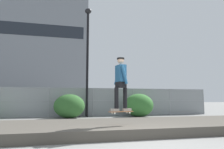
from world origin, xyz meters
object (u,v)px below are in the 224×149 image
object	(u,v)px
shrub_center	(69,106)
shrub_right	(139,105)
street_lamp	(88,48)
skater	(121,80)
parked_car_mid	(108,102)
parked_car_near	(36,103)
skateboard	(121,112)

from	to	relation	value
shrub_center	shrub_right	xyz separation A→B (m)	(4.40, -0.00, 0.02)
street_lamp	skater	bearing A→B (deg)	-88.10
parked_car_mid	parked_car_near	bearing A→B (deg)	-179.36
parked_car_near	shrub_right	bearing A→B (deg)	-33.58
skater	parked_car_near	size ratio (longest dim) A/B	0.39
skater	street_lamp	xyz separation A→B (m)	(-0.23, 7.02, 2.72)
shrub_center	shrub_right	world-z (taller)	shrub_right
parked_car_near	shrub_right	distance (m)	8.15
skateboard	skater	world-z (taller)	skater
parked_car_mid	street_lamp	bearing A→B (deg)	-120.03
shrub_center	parked_car_mid	bearing A→B (deg)	53.54
parked_car_mid	shrub_right	world-z (taller)	parked_car_mid
skater	parked_car_near	distance (m)	11.53
street_lamp	shrub_right	size ratio (longest dim) A/B	3.80
shrub_center	shrub_right	bearing A→B (deg)	-0.02
skater	parked_car_mid	world-z (taller)	skater
street_lamp	parked_car_mid	bearing A→B (deg)	59.97
skater	shrub_center	size ratio (longest dim) A/B	0.94
skateboard	shrub_right	distance (m)	7.07
parked_car_near	shrub_center	xyz separation A→B (m)	(2.39, -4.51, -0.13)
street_lamp	parked_car_mid	size ratio (longest dim) A/B	1.61
skateboard	street_lamp	bearing A→B (deg)	91.90
skateboard	shrub_center	xyz separation A→B (m)	(-1.34, 6.37, -0.02)
skater	street_lamp	world-z (taller)	street_lamp
shrub_right	street_lamp	bearing A→B (deg)	168.85
parked_car_near	shrub_center	world-z (taller)	parked_car_near
skater	parked_car_mid	bearing A→B (deg)	79.47
shrub_right	parked_car_mid	bearing A→B (deg)	102.60
skater	parked_car_mid	xyz separation A→B (m)	(2.03, 10.94, -0.88)
parked_car_mid	shrub_center	xyz separation A→B (m)	(-3.38, -4.57, -0.13)
skateboard	shrub_right	size ratio (longest dim) A/B	0.44
parked_car_near	street_lamp	bearing A→B (deg)	-47.80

